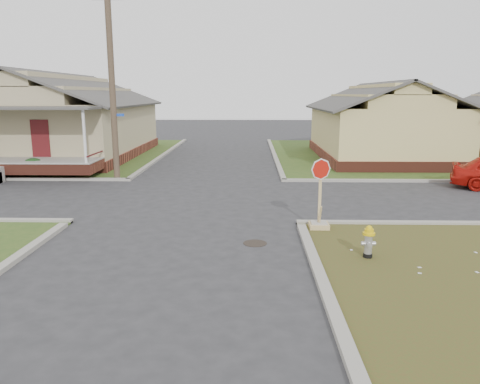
{
  "coord_description": "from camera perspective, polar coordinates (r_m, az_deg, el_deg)",
  "views": [
    {
      "loc": [
        2.08,
        -12.55,
        3.96
      ],
      "look_at": [
        1.76,
        1.0,
        1.1
      ],
      "focal_mm": 35.0,
      "sensor_mm": 36.0,
      "label": 1
    }
  ],
  "objects": [
    {
      "name": "curbs",
      "position": [
        18.11,
        -5.27,
        -0.76
      ],
      "size": [
        80.0,
        40.0,
        0.12
      ],
      "primitive_type": null,
      "color": "gray",
      "rests_on": "ground"
    },
    {
      "name": "stop_sign",
      "position": [
        14.01,
        9.64,
        -2.56
      ],
      "size": [
        0.59,
        0.58,
        2.09
      ],
      "rotation": [
        0.0,
        0.0,
        -0.01
      ],
      "color": "tan",
      "rests_on": "ground"
    },
    {
      "name": "corner_house",
      "position": [
        31.67,
        -21.29,
        8.08
      ],
      "size": [
        10.1,
        15.5,
        5.3
      ],
      "color": "maroon",
      "rests_on": "ground"
    },
    {
      "name": "verge_far_left",
      "position": [
        34.29,
        -24.81,
        4.23
      ],
      "size": [
        19.0,
        19.0,
        0.05
      ],
      "primitive_type": "cube",
      "color": "#2E4B1A",
      "rests_on": "ground"
    },
    {
      "name": "fire_hydrant",
      "position": [
        11.78,
        15.4,
        -5.65
      ],
      "size": [
        0.3,
        0.3,
        0.8
      ],
      "rotation": [
        0.0,
        0.0,
        0.01
      ],
      "color": "black",
      "rests_on": "ground"
    },
    {
      "name": "manhole",
      "position": [
        12.68,
        1.85,
        -6.26
      ],
      "size": [
        0.64,
        0.64,
        0.01
      ],
      "primitive_type": "cylinder",
      "color": "black",
      "rests_on": "ground"
    },
    {
      "name": "ground",
      "position": [
        13.32,
        -7.72,
        -5.49
      ],
      "size": [
        120.0,
        120.0,
        0.0
      ],
      "primitive_type": "plane",
      "color": "#29292B",
      "rests_on": "ground"
    },
    {
      "name": "hedge_right",
      "position": [
        24.37,
        -23.87,
        2.81
      ],
      "size": [
        1.27,
        1.04,
        0.97
      ],
      "primitive_type": "ellipsoid",
      "color": "#143815",
      "rests_on": "verge_far_left"
    },
    {
      "name": "utility_pole",
      "position": [
        22.36,
        -15.38,
        13.31
      ],
      "size": [
        1.8,
        0.28,
        9.0
      ],
      "color": "#3D3123",
      "rests_on": "ground"
    },
    {
      "name": "side_house_yellow",
      "position": [
        30.16,
        16.75,
        8.05
      ],
      "size": [
        7.6,
        11.6,
        4.7
      ],
      "color": "maroon",
      "rests_on": "ground"
    }
  ]
}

